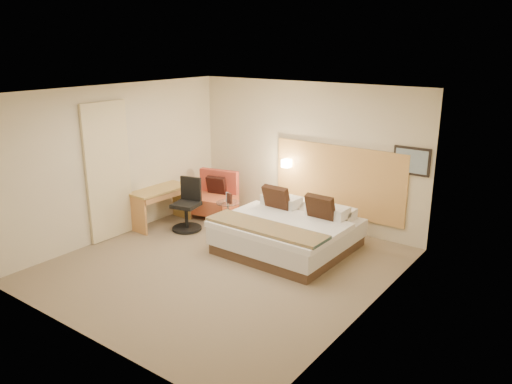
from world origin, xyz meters
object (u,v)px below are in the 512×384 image
Objects in this scene: desk at (160,197)px; desk_chair at (188,209)px; bed at (289,231)px; lounge_chair at (214,198)px; side_table at (228,213)px.

desk is 1.22× the size of desk_chair.
desk is (-2.60, -0.45, 0.25)m from bed.
bed is at bearing -15.19° from lounge_chair.
bed reaches higher than desk.
lounge_chair is at bearing 98.26° from desk_chair.
bed is 2.25m from lounge_chair.
desk_chair reaches higher than side_table.
desk is at bearing -112.56° from lounge_chair.
lounge_chair is 1.71× the size of side_table.
side_table is at bearing 30.66° from desk.
bed reaches higher than side_table.
desk_chair is (-2.04, -0.31, 0.08)m from bed.
side_table is 0.59× the size of desk_chair.
desk is at bearing -166.08° from desk_chair.
desk_chair reaches higher than lounge_chair.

